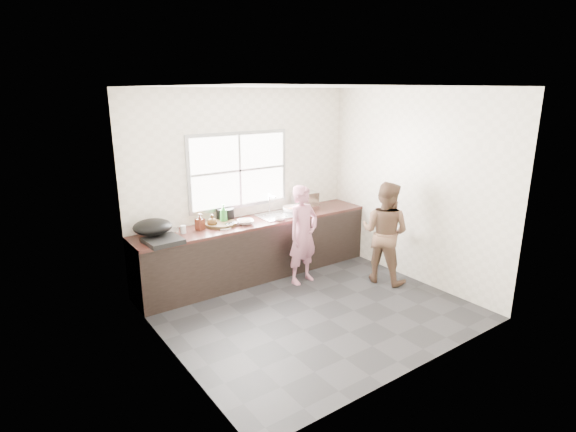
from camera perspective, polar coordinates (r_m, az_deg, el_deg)
floor at (r=5.81m, az=2.97°, el=-11.67°), size 3.60×3.20×0.01m
ceiling at (r=5.16m, az=3.41°, el=16.14°), size 3.60×3.20×0.01m
wall_back at (r=6.62m, az=-5.51°, el=4.19°), size 3.60×0.01×2.70m
wall_left at (r=4.47m, az=-15.29°, el=-1.97°), size 0.01×3.20×2.70m
wall_right at (r=6.57m, az=15.62°, el=3.60°), size 0.01×3.20×2.70m
wall_front at (r=4.24m, az=16.81°, el=-3.04°), size 3.60×0.01×2.70m
cabinet at (r=6.61m, az=-3.93°, el=-4.25°), size 3.60×0.62×0.82m
countertop at (r=6.48m, az=-4.00°, el=-0.68°), size 3.60×0.64×0.04m
sink at (r=6.65m, az=-1.44°, el=0.02°), size 0.55×0.45×0.02m
faucet at (r=6.78m, az=-2.39°, el=1.58°), size 0.02×0.02×0.30m
window_frame at (r=6.52m, az=-6.26°, el=5.79°), size 1.60×0.05×1.10m
window_glazing at (r=6.50m, az=-6.15°, el=5.76°), size 1.50×0.01×1.00m
woman at (r=6.33m, az=1.93°, el=-2.79°), size 0.52×0.38×1.32m
person_side at (r=6.48m, az=12.19°, el=-2.04°), size 0.76×0.86×1.45m
cutting_board at (r=6.26m, az=-8.55°, el=-1.00°), size 0.58×0.58×0.04m
cleaver at (r=6.19m, az=-7.23°, el=-0.94°), size 0.20×0.13×0.01m
bowl_mince at (r=6.28m, az=-5.43°, el=-0.77°), size 0.31×0.31×0.06m
bowl_crabs at (r=6.87m, az=0.44°, el=0.78°), size 0.27×0.27×0.07m
bowl_held at (r=6.43m, az=-1.04°, el=-0.30°), size 0.25×0.25×0.06m
black_pot at (r=6.46m, az=-7.95°, el=0.19°), size 0.30×0.30×0.18m
plate_food at (r=6.13m, az=-8.10°, el=-1.47°), size 0.21×0.21×0.02m
bottle_green at (r=6.31m, az=-8.19°, el=0.26°), size 0.11×0.11×0.28m
bottle_brown_tall at (r=6.10m, az=-11.13°, el=-0.79°), size 0.11×0.12×0.20m
bottle_brown_short at (r=6.19m, az=-9.61°, el=-0.67°), size 0.14×0.14×0.17m
glass_jar at (r=6.01m, az=-13.17°, el=-1.67°), size 0.09×0.09×0.10m
burner at (r=5.69m, az=-15.56°, el=-3.06°), size 0.43×0.43×0.06m
wok at (r=5.87m, az=-16.82°, el=-1.32°), size 0.59×0.59×0.18m
dish_rack at (r=7.01m, az=2.18°, el=1.94°), size 0.41×0.32×0.27m
pot_lid_left at (r=6.03m, az=-15.76°, el=-2.24°), size 0.27×0.27×0.01m
pot_lid_right at (r=6.16m, az=-14.95°, el=-1.79°), size 0.30×0.30×0.01m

